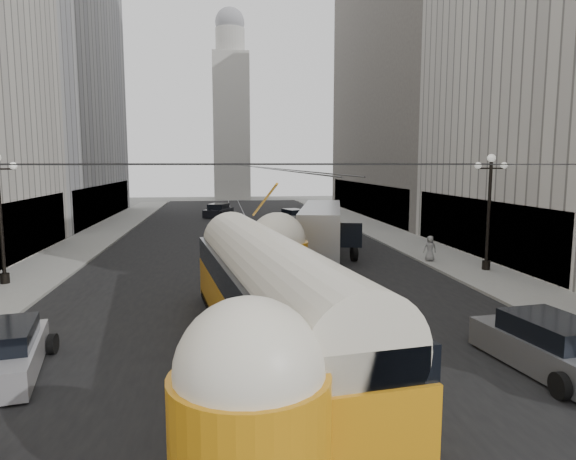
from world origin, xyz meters
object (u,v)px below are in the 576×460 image
object	(u,v)px
sedan_grey	(552,347)
sedan_silver	(3,353)
streetcar	(270,296)
city_bus	(321,226)
pedestrian_crossing_b	(375,378)
pedestrian_crossing_a	(266,381)
pedestrian_sidewalk_right	(430,248)

from	to	relation	value
sedan_grey	sedan_silver	bearing A→B (deg)	173.62
streetcar	sedan_silver	distance (m)	7.84
streetcar	city_bus	xyz separation A→B (m)	(5.37, 18.84, -0.20)
city_bus	pedestrian_crossing_b	xyz separation A→B (m)	(-3.21, -22.98, -0.84)
streetcar	sedan_grey	distance (m)	8.44
pedestrian_crossing_a	streetcar	bearing A→B (deg)	20.95
city_bus	pedestrian_crossing_b	bearing A→B (deg)	-97.95
city_bus	pedestrian_crossing_a	xyz separation A→B (m)	(-5.86, -22.87, -0.81)
pedestrian_crossing_b	sedan_silver	bearing A→B (deg)	-128.75
sedan_silver	pedestrian_crossing_b	xyz separation A→B (m)	(9.88, -3.47, 0.19)
streetcar	sedan_silver	xyz separation A→B (m)	(-7.71, -0.68, -1.23)
sedan_silver	sedan_grey	xyz separation A→B (m)	(15.71, -1.76, 0.06)
sedan_silver	sedan_grey	size ratio (longest dim) A/B	0.93
streetcar	pedestrian_crossing_a	bearing A→B (deg)	-96.81
streetcar	city_bus	size ratio (longest dim) A/B	1.40
sedan_grey	pedestrian_sidewalk_right	bearing A→B (deg)	79.34
pedestrian_sidewalk_right	pedestrian_crossing_a	bearing A→B (deg)	64.53
city_bus	pedestrian_sidewalk_right	size ratio (longest dim) A/B	8.13
sedan_grey	pedestrian_crossing_a	bearing A→B (deg)	-169.31
streetcar	pedestrian_sidewalk_right	distance (m)	17.44
city_bus	pedestrian_crossing_a	distance (m)	23.62
sedan_grey	pedestrian_sidewalk_right	world-z (taller)	pedestrian_sidewalk_right
city_bus	sedan_grey	distance (m)	21.45
streetcar	pedestrian_sidewalk_right	size ratio (longest dim) A/B	11.36
pedestrian_crossing_a	pedestrian_crossing_b	distance (m)	2.65
pedestrian_crossing_a	pedestrian_crossing_b	xyz separation A→B (m)	(2.65, -0.11, -0.03)
sedan_grey	pedestrian_crossing_a	world-z (taller)	pedestrian_crossing_a
city_bus	pedestrian_crossing_b	world-z (taller)	city_bus
sedan_silver	pedestrian_crossing_a	distance (m)	7.97
city_bus	sedan_silver	size ratio (longest dim) A/B	2.57
sedan_silver	pedestrian_sidewalk_right	distance (m)	23.48
pedestrian_crossing_a	pedestrian_crossing_b	bearing A→B (deg)	-64.71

